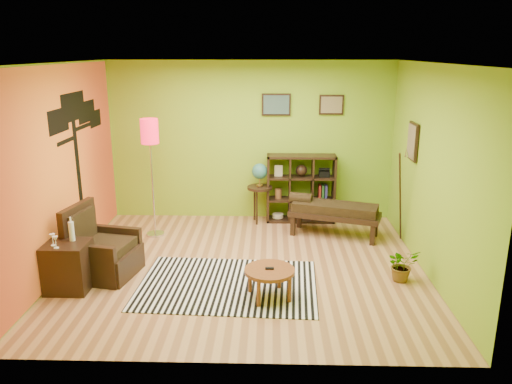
{
  "coord_description": "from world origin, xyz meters",
  "views": [
    {
      "loc": [
        0.35,
        -6.48,
        2.96
      ],
      "look_at": [
        0.16,
        0.2,
        1.05
      ],
      "focal_mm": 35.0,
      "sensor_mm": 36.0,
      "label": 1
    }
  ],
  "objects_px": {
    "side_cabinet": "(68,266)",
    "cube_shelf": "(302,188)",
    "globe_table": "(260,178)",
    "potted_plant": "(402,268)",
    "armchair": "(101,254)",
    "floor_lamp": "(150,142)",
    "coffee_table": "(270,273)",
    "bench": "(332,210)"
  },
  "relations": [
    {
      "from": "side_cabinet",
      "to": "cube_shelf",
      "type": "height_order",
      "value": "cube_shelf"
    },
    {
      "from": "coffee_table",
      "to": "globe_table",
      "type": "height_order",
      "value": "globe_table"
    },
    {
      "from": "bench",
      "to": "armchair",
      "type": "bearing_deg",
      "value": -154.46
    },
    {
      "from": "armchair",
      "to": "bench",
      "type": "xyz_separation_m",
      "value": [
        3.31,
        1.58,
        0.14
      ]
    },
    {
      "from": "globe_table",
      "to": "potted_plant",
      "type": "relative_size",
      "value": 2.38
    },
    {
      "from": "armchair",
      "to": "bench",
      "type": "height_order",
      "value": "armchair"
    },
    {
      "from": "cube_shelf",
      "to": "potted_plant",
      "type": "xyz_separation_m",
      "value": [
        1.19,
        -2.38,
        -0.43
      ]
    },
    {
      "from": "armchair",
      "to": "side_cabinet",
      "type": "relative_size",
      "value": 1.03
    },
    {
      "from": "coffee_table",
      "to": "side_cabinet",
      "type": "xyz_separation_m",
      "value": [
        -2.56,
        0.15,
        -0.01
      ]
    },
    {
      "from": "side_cabinet",
      "to": "potted_plant",
      "type": "bearing_deg",
      "value": 5.07
    },
    {
      "from": "globe_table",
      "to": "cube_shelf",
      "type": "distance_m",
      "value": 0.78
    },
    {
      "from": "floor_lamp",
      "to": "bench",
      "type": "height_order",
      "value": "floor_lamp"
    },
    {
      "from": "floor_lamp",
      "to": "potted_plant",
      "type": "bearing_deg",
      "value": -23.5
    },
    {
      "from": "coffee_table",
      "to": "bench",
      "type": "distance_m",
      "value": 2.42
    },
    {
      "from": "armchair",
      "to": "potted_plant",
      "type": "xyz_separation_m",
      "value": [
        4.05,
        -0.08,
        -0.12
      ]
    },
    {
      "from": "floor_lamp",
      "to": "potted_plant",
      "type": "relative_size",
      "value": 4.3
    },
    {
      "from": "side_cabinet",
      "to": "globe_table",
      "type": "relative_size",
      "value": 0.89
    },
    {
      "from": "globe_table",
      "to": "coffee_table",
      "type": "bearing_deg",
      "value": -86.28
    },
    {
      "from": "globe_table",
      "to": "armchair",
      "type": "bearing_deg",
      "value": -133.59
    },
    {
      "from": "floor_lamp",
      "to": "bench",
      "type": "relative_size",
      "value": 1.24
    },
    {
      "from": "bench",
      "to": "globe_table",
      "type": "bearing_deg",
      "value": 152.24
    },
    {
      "from": "globe_table",
      "to": "potted_plant",
      "type": "distance_m",
      "value": 3.07
    },
    {
      "from": "cube_shelf",
      "to": "globe_table",
      "type": "bearing_deg",
      "value": -173.02
    },
    {
      "from": "floor_lamp",
      "to": "cube_shelf",
      "type": "bearing_deg",
      "value": 17.96
    },
    {
      "from": "cube_shelf",
      "to": "coffee_table",
      "type": "bearing_deg",
      "value": -100.86
    },
    {
      "from": "armchair",
      "to": "floor_lamp",
      "type": "bearing_deg",
      "value": 75.33
    },
    {
      "from": "armchair",
      "to": "globe_table",
      "type": "distance_m",
      "value": 3.1
    },
    {
      "from": "bench",
      "to": "potted_plant",
      "type": "height_order",
      "value": "bench"
    },
    {
      "from": "globe_table",
      "to": "bench",
      "type": "xyz_separation_m",
      "value": [
        1.2,
        -0.63,
        -0.37
      ]
    },
    {
      "from": "coffee_table",
      "to": "armchair",
      "type": "xyz_separation_m",
      "value": [
        -2.29,
        0.61,
        -0.03
      ]
    },
    {
      "from": "coffee_table",
      "to": "side_cabinet",
      "type": "distance_m",
      "value": 2.56
    },
    {
      "from": "bench",
      "to": "floor_lamp",
      "type": "bearing_deg",
      "value": -178.59
    },
    {
      "from": "side_cabinet",
      "to": "globe_table",
      "type": "xyz_separation_m",
      "value": [
        2.37,
        2.68,
        0.49
      ]
    },
    {
      "from": "coffee_table",
      "to": "potted_plant",
      "type": "relative_size",
      "value": 1.38
    },
    {
      "from": "floor_lamp",
      "to": "cube_shelf",
      "type": "xyz_separation_m",
      "value": [
        2.46,
        0.8,
        -0.96
      ]
    },
    {
      "from": "bench",
      "to": "potted_plant",
      "type": "relative_size",
      "value": 3.46
    },
    {
      "from": "coffee_table",
      "to": "cube_shelf",
      "type": "bearing_deg",
      "value": 79.14
    },
    {
      "from": "coffee_table",
      "to": "potted_plant",
      "type": "distance_m",
      "value": 1.84
    },
    {
      "from": "floor_lamp",
      "to": "coffee_table",
      "type": "bearing_deg",
      "value": -48.13
    },
    {
      "from": "floor_lamp",
      "to": "bench",
      "type": "xyz_separation_m",
      "value": [
        2.92,
        0.07,
        -1.13
      ]
    },
    {
      "from": "cube_shelf",
      "to": "bench",
      "type": "relative_size",
      "value": 0.77
    },
    {
      "from": "coffee_table",
      "to": "globe_table",
      "type": "distance_m",
      "value": 2.87
    }
  ]
}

